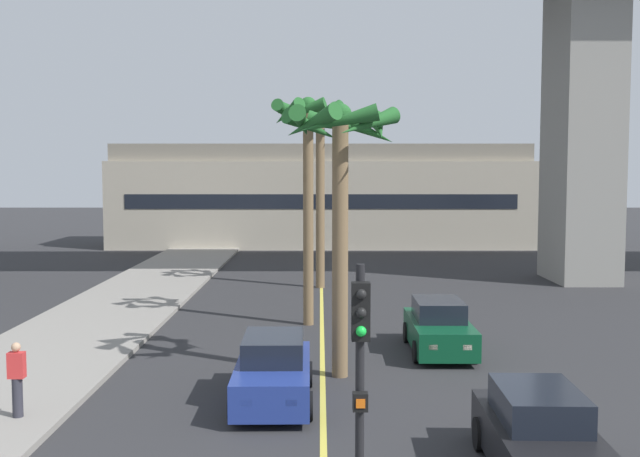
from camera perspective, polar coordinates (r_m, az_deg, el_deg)
lane_stripe_center at (r=25.57m, az=-0.10°, el=-7.80°), size 0.14×56.00×0.01m
pier_building_backdrop at (r=54.60m, az=-0.19°, el=2.50°), size 29.76×8.04×7.30m
car_queue_front at (r=22.73m, az=8.85°, el=-7.55°), size 1.86×4.11×1.56m
car_queue_second at (r=17.75m, az=-3.85°, el=-10.92°), size 1.88×4.12×1.56m
car_queue_third at (r=14.19m, az=16.23°, el=-15.07°), size 1.93×4.15×1.56m
traffic_light_median_near at (r=9.95m, az=2.84°, el=-11.31°), size 0.24×0.37×4.20m
palm_tree_near_median at (r=19.30m, az=1.30°, el=5.37°), size 3.14×3.14×7.16m
palm_tree_mid_median at (r=34.36m, az=-0.22°, el=6.46°), size 2.90×2.88×8.36m
palm_tree_far_median at (r=25.90m, az=-1.17°, el=6.58°), size 2.72×2.71×7.98m
pedestrian_mid_block at (r=17.45m, az=-22.48°, el=-10.58°), size 0.34×0.22×1.62m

